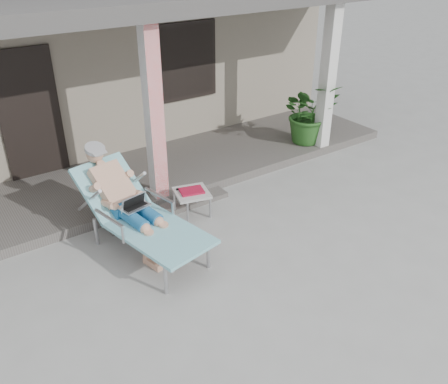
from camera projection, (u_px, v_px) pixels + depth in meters
ground at (241, 273)px, 5.95m from camera, size 60.00×60.00×0.00m
house at (57, 47)px, 9.83m from camera, size 10.40×5.40×3.30m
porch_deck at (137, 179)px, 8.08m from camera, size 10.00×2.00×0.15m
porch_overhang at (121, 10)px, 6.73m from camera, size 10.00×2.30×2.85m
porch_step at (170, 209)px, 7.27m from camera, size 2.00×0.30×0.07m
lounger at (131, 191)px, 6.07m from camera, size 1.19×2.20×1.38m
side_table at (192, 194)px, 7.00m from camera, size 0.59×0.59×0.44m
potted_palm at (309, 113)px, 9.04m from camera, size 1.30×1.21×1.18m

